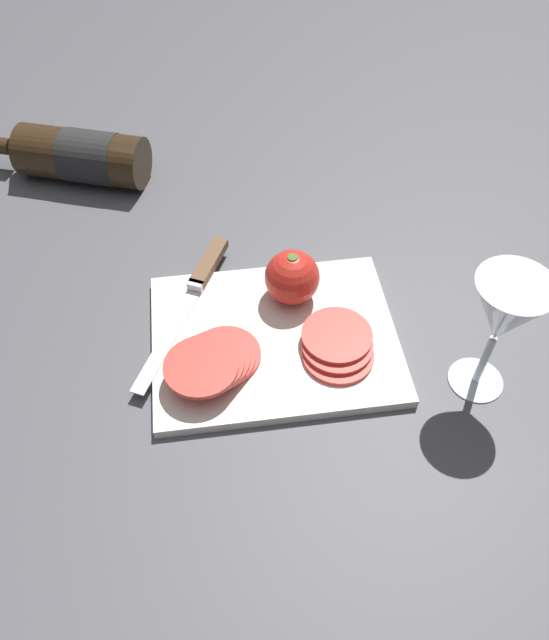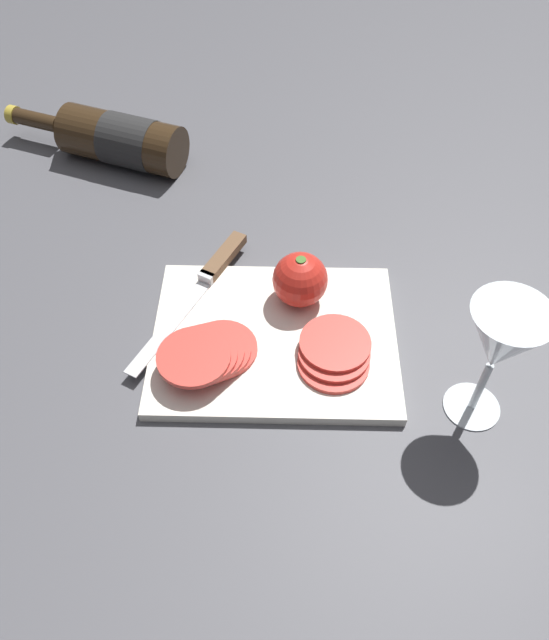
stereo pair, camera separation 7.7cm
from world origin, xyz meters
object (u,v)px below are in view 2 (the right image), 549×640
at_px(tomato_slice_stack_near, 334,353).
at_px(tomato_slice_stack_far, 208,353).
at_px(knife, 214,270).
at_px(wine_glass, 500,344).
at_px(whole_tomato, 300,280).
at_px(wine_bottle, 118,139).

relative_size(tomato_slice_stack_near, tomato_slice_stack_far, 0.92).
xyz_separation_m(knife, tomato_slice_stack_near, (0.16, -0.14, 0.00)).
bearing_deg(wine_glass, whole_tomato, 142.73).
bearing_deg(wine_bottle, tomato_slice_stack_near, -50.75).
relative_size(wine_bottle, tomato_slice_stack_near, 2.91).
bearing_deg(tomato_slice_stack_near, whole_tomato, 113.60).
xyz_separation_m(wine_glass, tomato_slice_stack_near, (-0.16, 0.06, -0.10)).
height_order(wine_glass, tomato_slice_stack_far, wine_glass).
height_order(whole_tomato, tomato_slice_stack_near, whole_tomato).
height_order(wine_bottle, tomato_slice_stack_near, wine_bottle).
bearing_deg(tomato_slice_stack_far, knife, 92.62).
bearing_deg(tomato_slice_stack_near, wine_bottle, 129.25).
bearing_deg(whole_tomato, wine_glass, -37.27).
relative_size(wine_bottle, wine_glass, 1.84).
xyz_separation_m(wine_bottle, tomato_slice_stack_far, (0.19, -0.42, -0.01)).
xyz_separation_m(wine_glass, whole_tomato, (-0.21, 0.16, -0.07)).
bearing_deg(knife, whole_tomato, 95.87).
bearing_deg(whole_tomato, tomato_slice_stack_far, -136.82).
xyz_separation_m(wine_bottle, tomato_slice_stack_near, (0.34, -0.42, -0.02)).
bearing_deg(whole_tomato, wine_bottle, 133.03).
relative_size(whole_tomato, tomato_slice_stack_near, 0.67).
relative_size(knife, tomato_slice_stack_far, 2.09).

